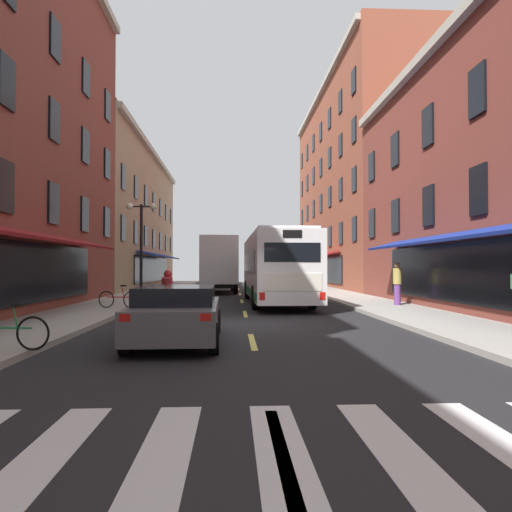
{
  "coord_description": "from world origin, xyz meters",
  "views": [
    {
      "loc": [
        -0.46,
        -14.52,
        1.75
      ],
      "look_at": [
        0.55,
        5.88,
        2.23
      ],
      "focal_mm": 32.92,
      "sensor_mm": 36.0,
      "label": 1
    }
  ],
  "objects_px": {
    "transit_bus": "(276,267)",
    "pedestrian_mid": "(397,283)",
    "motorcycle_rider": "(168,300)",
    "box_truck": "(218,264)",
    "sedan_near": "(177,313)",
    "sedan_mid": "(224,278)",
    "street_lamp_twin": "(141,246)",
    "bicycle_near": "(7,332)",
    "bicycle_mid": "(119,299)"
  },
  "relations": [
    {
      "from": "transit_bus",
      "to": "bicycle_mid",
      "type": "relative_size",
      "value": 6.68
    },
    {
      "from": "sedan_mid",
      "to": "motorcycle_rider",
      "type": "xyz_separation_m",
      "value": [
        -1.25,
        -28.24,
        -0.02
      ]
    },
    {
      "from": "bicycle_mid",
      "to": "motorcycle_rider",
      "type": "bearing_deg",
      "value": -56.77
    },
    {
      "from": "street_lamp_twin",
      "to": "sedan_near",
      "type": "bearing_deg",
      "value": -75.12
    },
    {
      "from": "box_truck",
      "to": "bicycle_near",
      "type": "relative_size",
      "value": 4.21
    },
    {
      "from": "sedan_near",
      "to": "street_lamp_twin",
      "type": "xyz_separation_m",
      "value": [
        -3.08,
        11.58,
        2.05
      ]
    },
    {
      "from": "sedan_mid",
      "to": "pedestrian_mid",
      "type": "distance_m",
      "value": 24.82
    },
    {
      "from": "street_lamp_twin",
      "to": "transit_bus",
      "type": "bearing_deg",
      "value": -0.41
    },
    {
      "from": "sedan_mid",
      "to": "pedestrian_mid",
      "type": "relative_size",
      "value": 2.36
    },
    {
      "from": "transit_bus",
      "to": "sedan_near",
      "type": "bearing_deg",
      "value": -106.1
    },
    {
      "from": "sedan_mid",
      "to": "bicycle_mid",
      "type": "bearing_deg",
      "value": -98.47
    },
    {
      "from": "sedan_near",
      "to": "pedestrian_mid",
      "type": "height_order",
      "value": "pedestrian_mid"
    },
    {
      "from": "sedan_mid",
      "to": "pedestrian_mid",
      "type": "bearing_deg",
      "value": -71.67
    },
    {
      "from": "pedestrian_mid",
      "to": "street_lamp_twin",
      "type": "distance_m",
      "value": 11.82
    },
    {
      "from": "motorcycle_rider",
      "to": "pedestrian_mid",
      "type": "relative_size",
      "value": 1.14
    },
    {
      "from": "box_truck",
      "to": "bicycle_mid",
      "type": "relative_size",
      "value": 4.29
    },
    {
      "from": "sedan_near",
      "to": "motorcycle_rider",
      "type": "relative_size",
      "value": 2.17
    },
    {
      "from": "bicycle_near",
      "to": "pedestrian_mid",
      "type": "relative_size",
      "value": 0.94
    },
    {
      "from": "sedan_mid",
      "to": "motorcycle_rider",
      "type": "bearing_deg",
      "value": -92.53
    },
    {
      "from": "transit_bus",
      "to": "motorcycle_rider",
      "type": "xyz_separation_m",
      "value": [
        -4.1,
        -7.49,
        -1.03
      ]
    },
    {
      "from": "motorcycle_rider",
      "to": "street_lamp_twin",
      "type": "bearing_deg",
      "value": 106.97
    },
    {
      "from": "bicycle_near",
      "to": "street_lamp_twin",
      "type": "height_order",
      "value": "street_lamp_twin"
    },
    {
      "from": "transit_bus",
      "to": "motorcycle_rider",
      "type": "height_order",
      "value": "transit_bus"
    },
    {
      "from": "box_truck",
      "to": "street_lamp_twin",
      "type": "height_order",
      "value": "street_lamp_twin"
    },
    {
      "from": "transit_bus",
      "to": "box_truck",
      "type": "relative_size",
      "value": 1.56
    },
    {
      "from": "bicycle_mid",
      "to": "street_lamp_twin",
      "type": "height_order",
      "value": "street_lamp_twin"
    },
    {
      "from": "sedan_near",
      "to": "sedan_mid",
      "type": "distance_m",
      "value": 32.29
    },
    {
      "from": "sedan_near",
      "to": "bicycle_near",
      "type": "xyz_separation_m",
      "value": [
        -3.09,
        -1.6,
        -0.18
      ]
    },
    {
      "from": "sedan_mid",
      "to": "street_lamp_twin",
      "type": "distance_m",
      "value": 21.1
    },
    {
      "from": "motorcycle_rider",
      "to": "bicycle_mid",
      "type": "xyz_separation_m",
      "value": [
        -2.41,
        3.68,
        -0.21
      ]
    },
    {
      "from": "sedan_near",
      "to": "box_truck",
      "type": "bearing_deg",
      "value": 89.21
    },
    {
      "from": "pedestrian_mid",
      "to": "bicycle_near",
      "type": "bearing_deg",
      "value": -154.93
    },
    {
      "from": "sedan_mid",
      "to": "bicycle_near",
      "type": "height_order",
      "value": "sedan_mid"
    },
    {
      "from": "box_truck",
      "to": "bicycle_near",
      "type": "height_order",
      "value": "box_truck"
    },
    {
      "from": "motorcycle_rider",
      "to": "sedan_mid",
      "type": "bearing_deg",
      "value": 87.47
    },
    {
      "from": "box_truck",
      "to": "street_lamp_twin",
      "type": "distance_m",
      "value": 10.05
    },
    {
      "from": "motorcycle_rider",
      "to": "box_truck",
      "type": "bearing_deg",
      "value": 86.41
    },
    {
      "from": "transit_bus",
      "to": "sedan_near",
      "type": "xyz_separation_m",
      "value": [
        -3.33,
        -11.53,
        -1.05
      ]
    },
    {
      "from": "sedan_near",
      "to": "street_lamp_twin",
      "type": "relative_size",
      "value": 0.97
    },
    {
      "from": "motorcycle_rider",
      "to": "bicycle_near",
      "type": "height_order",
      "value": "motorcycle_rider"
    },
    {
      "from": "box_truck",
      "to": "sedan_mid",
      "type": "relative_size",
      "value": 1.68
    },
    {
      "from": "transit_bus",
      "to": "pedestrian_mid",
      "type": "distance_m",
      "value": 5.73
    },
    {
      "from": "pedestrian_mid",
      "to": "street_lamp_twin",
      "type": "xyz_separation_m",
      "value": [
        -11.35,
        2.85,
        1.65
      ]
    },
    {
      "from": "box_truck",
      "to": "motorcycle_rider",
      "type": "relative_size",
      "value": 3.47
    },
    {
      "from": "transit_bus",
      "to": "sedan_near",
      "type": "height_order",
      "value": "transit_bus"
    },
    {
      "from": "transit_bus",
      "to": "pedestrian_mid",
      "type": "relative_size",
      "value": 6.18
    },
    {
      "from": "box_truck",
      "to": "sedan_mid",
      "type": "bearing_deg",
      "value": 89.08
    },
    {
      "from": "motorcycle_rider",
      "to": "pedestrian_mid",
      "type": "height_order",
      "value": "pedestrian_mid"
    },
    {
      "from": "transit_bus",
      "to": "box_truck",
      "type": "height_order",
      "value": "box_truck"
    },
    {
      "from": "box_truck",
      "to": "bicycle_near",
      "type": "bearing_deg",
      "value": -98.51
    }
  ]
}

